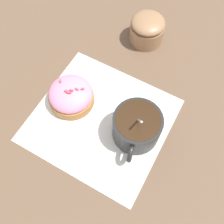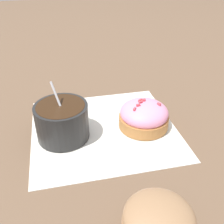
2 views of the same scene
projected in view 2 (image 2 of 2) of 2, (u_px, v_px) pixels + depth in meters
The scene contains 4 objects.
ground_plane at pixel (104, 129), 0.51m from camera, with size 3.00×3.00×0.00m, color brown.
paper_napkin at pixel (104, 128), 0.51m from camera, with size 0.28×0.26×0.00m.
coffee_cup at pixel (62, 120), 0.47m from camera, with size 0.10×0.12×0.11m.
frosted_pastry at pixel (144, 116), 0.50m from camera, with size 0.10×0.10×0.06m.
Camera 2 is at (0.07, 0.41, 0.30)m, focal length 42.00 mm.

